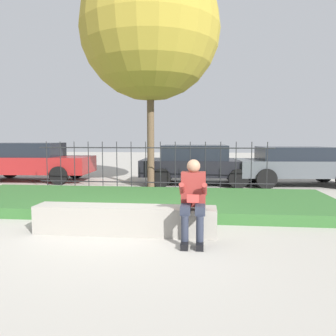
{
  "coord_description": "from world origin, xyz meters",
  "views": [
    {
      "loc": [
        1.43,
        -5.27,
        1.61
      ],
      "look_at": [
        0.61,
        2.46,
        0.88
      ],
      "focal_mm": 35.0,
      "sensor_mm": 36.0,
      "label": 1
    }
  ],
  "objects_px": {
    "person_seated_reader": "(193,197)",
    "car_parked_center": "(198,163)",
    "car_parked_left": "(31,161)",
    "car_parked_right": "(296,165)",
    "stone_bench": "(125,221)",
    "tree_behind_fence": "(150,30)"
  },
  "relations": [
    {
      "from": "car_parked_center",
      "to": "car_parked_left",
      "type": "height_order",
      "value": "car_parked_left"
    },
    {
      "from": "tree_behind_fence",
      "to": "car_parked_center",
      "type": "bearing_deg",
      "value": 36.49
    },
    {
      "from": "stone_bench",
      "to": "car_parked_center",
      "type": "height_order",
      "value": "car_parked_center"
    },
    {
      "from": "person_seated_reader",
      "to": "car_parked_center",
      "type": "distance_m",
      "value": 6.32
    },
    {
      "from": "person_seated_reader",
      "to": "car_parked_left",
      "type": "height_order",
      "value": "car_parked_left"
    },
    {
      "from": "car_parked_right",
      "to": "car_parked_left",
      "type": "bearing_deg",
      "value": 174.59
    },
    {
      "from": "person_seated_reader",
      "to": "car_parked_left",
      "type": "xyz_separation_m",
      "value": [
        -6.18,
        6.45,
        0.06
      ]
    },
    {
      "from": "car_parked_right",
      "to": "car_parked_left",
      "type": "relative_size",
      "value": 0.94
    },
    {
      "from": "stone_bench",
      "to": "tree_behind_fence",
      "type": "xyz_separation_m",
      "value": [
        -0.35,
        4.96,
        4.67
      ]
    },
    {
      "from": "car_parked_right",
      "to": "car_parked_left",
      "type": "xyz_separation_m",
      "value": [
        -9.44,
        0.13,
        0.05
      ]
    },
    {
      "from": "tree_behind_fence",
      "to": "person_seated_reader",
      "type": "bearing_deg",
      "value": -74.02
    },
    {
      "from": "car_parked_center",
      "to": "person_seated_reader",
      "type": "bearing_deg",
      "value": -90.9
    },
    {
      "from": "car_parked_left",
      "to": "tree_behind_fence",
      "type": "bearing_deg",
      "value": -17.23
    },
    {
      "from": "car_parked_left",
      "to": "tree_behind_fence",
      "type": "height_order",
      "value": "tree_behind_fence"
    },
    {
      "from": "person_seated_reader",
      "to": "tree_behind_fence",
      "type": "height_order",
      "value": "tree_behind_fence"
    },
    {
      "from": "stone_bench",
      "to": "car_parked_left",
      "type": "relative_size",
      "value": 0.69
    },
    {
      "from": "person_seated_reader",
      "to": "car_parked_right",
      "type": "distance_m",
      "value": 7.11
    },
    {
      "from": "stone_bench",
      "to": "car_parked_left",
      "type": "xyz_separation_m",
      "value": [
        -5.03,
        6.18,
        0.54
      ]
    },
    {
      "from": "person_seated_reader",
      "to": "car_parked_center",
      "type": "relative_size",
      "value": 0.32
    },
    {
      "from": "car_parked_left",
      "to": "tree_behind_fence",
      "type": "relative_size",
      "value": 0.63
    },
    {
      "from": "car_parked_center",
      "to": "car_parked_left",
      "type": "distance_m",
      "value": 6.17
    },
    {
      "from": "car_parked_right",
      "to": "tree_behind_fence",
      "type": "height_order",
      "value": "tree_behind_fence"
    }
  ]
}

